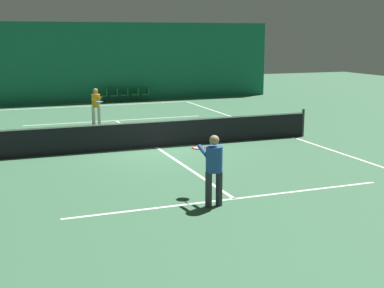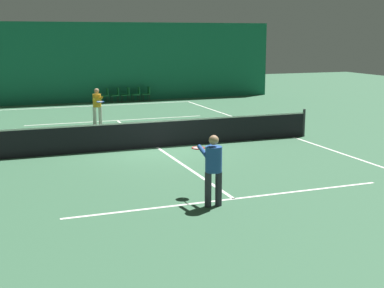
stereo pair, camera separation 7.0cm
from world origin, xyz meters
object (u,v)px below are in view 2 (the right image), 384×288
at_px(courtside_chair_0, 105,94).
at_px(courtside_chair_3, 137,93).
at_px(courtside_chair_2, 126,94).
at_px(tennis_net, 157,133).
at_px(player_near, 213,165).
at_px(courtside_chair_1, 116,94).
at_px(courtside_chair_4, 147,93).
at_px(player_far, 97,104).

relative_size(courtside_chair_0, courtside_chair_3, 1.00).
relative_size(courtside_chair_2, courtside_chair_3, 1.00).
height_order(courtside_chair_2, courtside_chair_3, same).
xyz_separation_m(tennis_net, courtside_chair_2, (2.07, 13.05, -0.03)).
relative_size(tennis_net, courtside_chair_0, 14.29).
relative_size(player_near, courtside_chair_0, 1.99).
height_order(courtside_chair_1, courtside_chair_2, same).
xyz_separation_m(tennis_net, player_near, (-0.68, -6.69, 0.46)).
relative_size(tennis_net, courtside_chair_2, 14.29).
bearing_deg(courtside_chair_4, courtside_chair_1, -90.00).
distance_m(courtside_chair_0, courtside_chair_3, 1.87).
bearing_deg(courtside_chair_2, courtside_chair_0, -90.00).
distance_m(player_near, player_far, 12.22).
bearing_deg(player_far, courtside_chair_4, 151.88).
bearing_deg(courtside_chair_4, player_near, -11.44).
bearing_deg(courtside_chair_3, courtside_chair_2, -90.00).
bearing_deg(courtside_chair_4, courtside_chair_2, -90.00).
xyz_separation_m(courtside_chair_2, courtside_chair_3, (0.62, 0.00, 0.00)).
xyz_separation_m(courtside_chair_1, courtside_chair_4, (1.87, 0.00, 0.00)).
distance_m(player_far, courtside_chair_4, 8.71).
relative_size(courtside_chair_3, courtside_chair_4, 1.00).
distance_m(courtside_chair_3, courtside_chair_4, 0.62).
bearing_deg(courtside_chair_2, player_near, -7.92).
bearing_deg(courtside_chair_0, courtside_chair_3, 90.00).
relative_size(player_near, courtside_chair_3, 1.99).
relative_size(player_near, player_far, 1.05).
bearing_deg(courtside_chair_1, tennis_net, -6.30).
distance_m(tennis_net, courtside_chair_2, 13.21).
distance_m(tennis_net, courtside_chair_0, 13.08).
xyz_separation_m(player_near, courtside_chair_0, (1.50, 19.74, -0.49)).
bearing_deg(player_far, tennis_net, 12.79).
relative_size(courtside_chair_0, courtside_chair_1, 1.00).
height_order(player_near, courtside_chair_2, player_near).
height_order(tennis_net, courtside_chair_4, tennis_net).
bearing_deg(courtside_chair_1, courtside_chair_4, 90.00).
relative_size(tennis_net, courtside_chair_1, 14.29).
relative_size(courtside_chair_1, courtside_chair_3, 1.00).
height_order(player_far, courtside_chair_3, player_far).
distance_m(courtside_chair_1, courtside_chair_4, 1.87).
relative_size(player_near, courtside_chair_4, 1.99).
xyz_separation_m(tennis_net, courtside_chair_4, (3.31, 13.05, -0.03)).
bearing_deg(courtside_chair_3, courtside_chair_0, -90.00).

